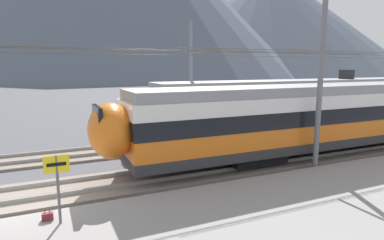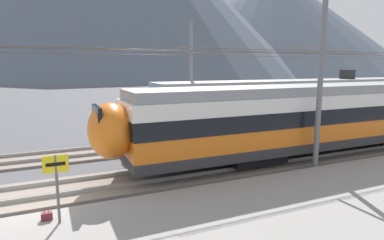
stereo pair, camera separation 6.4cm
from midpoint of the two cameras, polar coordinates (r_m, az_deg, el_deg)
name	(u,v)px [view 1 (the left image)]	position (r m, az deg, el deg)	size (l,w,h in m)	color
ground_plane	(23,209)	(12.91, -27.62, -13.63)	(400.00, 400.00, 0.00)	#4C4C51
track_near	(25,196)	(13.83, -27.41, -11.78)	(120.00, 3.00, 0.28)	slate
track_far	(30,160)	(18.82, -26.60, -6.23)	(120.00, 3.00, 0.28)	slate
train_near_platform	(381,110)	(22.50, 30.20, 1.54)	(33.52, 3.00, 4.27)	#2D2D30
train_far_track	(303,102)	(25.04, 18.85, 2.97)	(25.42, 3.00, 4.27)	#2D2D30
catenary_mast_mid	(318,79)	(15.76, 21.10, 6.73)	(49.34, 2.29, 8.22)	slate
catenary_mast_far_side	(192,77)	(22.15, -0.11, 7.52)	(49.34, 2.51, 7.81)	slate
platform_sign	(57,174)	(10.18, -22.75, -8.71)	(0.70, 0.08, 2.04)	#59595B
handbag_near_sign	(48,216)	(11.00, -24.16, -15.15)	(0.32, 0.18, 0.35)	maroon
mountain_right_ridge	(266,21)	(206.14, 12.81, 16.60)	(157.81, 157.81, 62.64)	#515B6B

